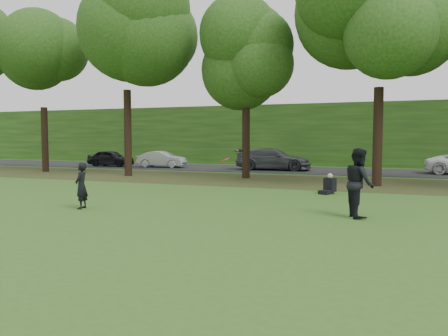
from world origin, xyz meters
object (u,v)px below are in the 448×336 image
object	(u,v)px
player_left	(81,186)
seated_person	(329,186)
player_right	(359,183)
frisbee	(225,160)

from	to	relation	value
player_left	seated_person	world-z (taller)	player_left
player_right	frisbee	size ratio (longest dim) A/B	5.55
player_left	seated_person	bearing A→B (deg)	120.02
frisbee	seated_person	world-z (taller)	frisbee
seated_person	player_right	bearing A→B (deg)	-48.83
player_left	frisbee	bearing A→B (deg)	88.64
player_left	player_right	bearing A→B (deg)	86.89
player_left	frisbee	distance (m)	4.72
player_right	seated_person	bearing A→B (deg)	-3.96
player_left	seated_person	xyz separation A→B (m)	(6.93, 6.66, -0.43)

